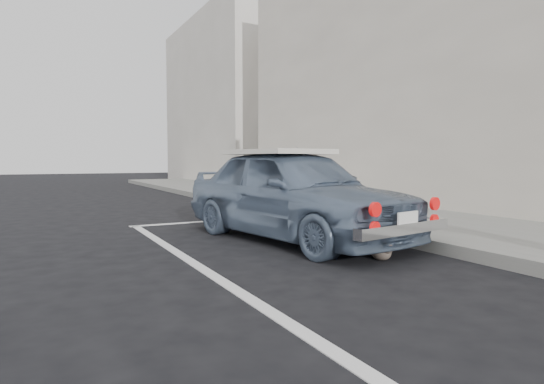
{
  "coord_description": "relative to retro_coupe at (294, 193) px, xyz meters",
  "views": [
    {
      "loc": [
        -2.41,
        -1.27,
        1.11
      ],
      "look_at": [
        -0.0,
        3.27,
        0.75
      ],
      "focal_mm": 30.0,
      "sensor_mm": 36.0,
      "label": 1
    }
  ],
  "objects": [
    {
      "name": "retro_coupe",
      "position": [
        0.0,
        0.0,
        0.0
      ],
      "size": [
        2.12,
        4.02,
        1.3
      ],
      "rotation": [
        0.0,
        0.0,
        0.16
      ],
      "color": "slate",
      "rests_on": "ground"
    },
    {
      "name": "building_far",
      "position": [
        5.54,
        15.83,
        3.34
      ],
      "size": [
        3.5,
        10.0,
        8.0
      ],
      "primitive_type": "cube",
      "color": "beige",
      "rests_on": "ground"
    },
    {
      "name": "cat",
      "position": [
        0.18,
        -1.61,
        -0.55
      ],
      "size": [
        0.24,
        0.45,
        0.24
      ],
      "rotation": [
        0.0,
        0.0,
        -0.15
      ],
      "color": "#66594E",
      "rests_on": "ground"
    },
    {
      "name": "pline_side",
      "position": [
        -1.71,
        -1.17,
        -0.65
      ],
      "size": [
        0.12,
        7.0,
        0.01
      ],
      "primitive_type": "cube",
      "color": "silver",
      "rests_on": "ground"
    },
    {
      "name": "pline_front",
      "position": [
        -0.31,
        2.33,
        -0.65
      ],
      "size": [
        3.0,
        0.12,
        0.01
      ],
      "primitive_type": "cube",
      "color": "silver",
      "rests_on": "ground"
    }
  ]
}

